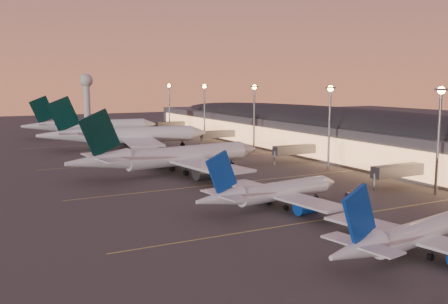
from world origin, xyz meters
TOP-DOWN VIEW (x-y plane):
  - ground at (0.00, 0.00)m, footprint 700.00×700.00m
  - airliner_narrow_south at (-3.69, -28.15)m, footprint 36.86×33.31m
  - airliner_narrow_north at (-6.14, 6.97)m, footprint 38.25×34.44m
  - airliner_wide_near at (-10.41, 54.25)m, footprint 62.41×57.34m
  - airliner_wide_mid at (-6.30, 114.94)m, footprint 67.70×62.35m
  - airliner_wide_far at (-8.28, 166.58)m, footprint 64.65×59.22m
  - terminal_building at (61.84, 72.47)m, footprint 56.35×255.00m
  - light_masts at (36.00, 65.00)m, footprint 2.20×217.20m
  - radar_tower at (10.00, 260.00)m, footprint 9.00×9.00m
  - lane_markings at (0.00, 40.00)m, footprint 90.00×180.36m
  - baggage_tug_c at (18.13, 8.33)m, footprint 3.95×2.24m

SIDE VIEW (x-z plane):
  - ground at x=0.00m, z-range 0.00..0.00m
  - lane_markings at x=0.00m, z-range 0.01..0.01m
  - baggage_tug_c at x=18.13m, z-range -0.05..1.06m
  - airliner_narrow_south at x=-3.69m, z-range -3.18..10.00m
  - airliner_narrow_north at x=-6.14m, z-range -3.30..10.36m
  - airliner_wide_near at x=-10.41m, z-range -4.85..15.13m
  - airliner_wide_far at x=-8.28m, z-range -5.02..15.66m
  - airliner_wide_mid at x=-6.30m, z-range -5.26..16.43m
  - terminal_building at x=61.84m, z-range 0.05..17.51m
  - light_masts at x=36.00m, z-range 4.60..30.50m
  - radar_tower at x=10.00m, z-range 5.62..38.12m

